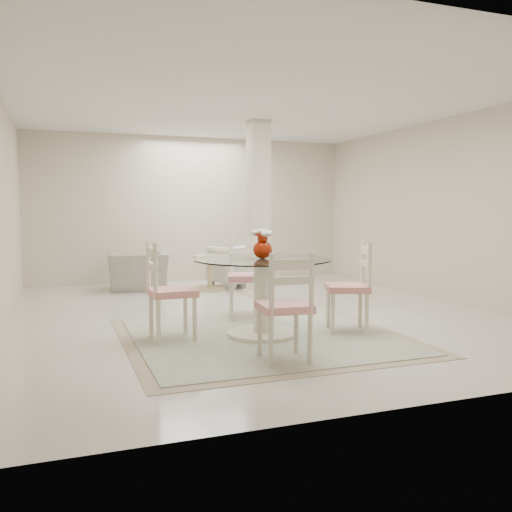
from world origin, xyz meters
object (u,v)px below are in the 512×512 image
object	(u,v)px
dining_table	(262,297)
dining_chair_west	(165,284)
red_vase	(263,244)
dining_chair_south	(287,299)
column	(258,210)
dining_chair_east	(354,280)
dining_chair_north	(247,269)
recliner_taupe	(138,271)
side_table	(210,274)
armchair_white	(235,265)

from	to	relation	value
dining_table	dining_chair_west	bearing A→B (deg)	171.76
dining_table	red_vase	bearing A→B (deg)	-18.43
red_vase	dining_chair_west	distance (m)	1.10
dining_table	dining_chair_south	xyz separation A→B (m)	(-0.15, -1.01, 0.15)
column	dining_chair_west	size ratio (longest dim) A/B	2.39
dining_chair_south	dining_chair_east	bearing A→B (deg)	-139.64
dining_chair_south	dining_chair_west	bearing A→B (deg)	-48.81
dining_chair_north	recliner_taupe	bearing A→B (deg)	125.77
red_vase	dining_chair_east	distance (m)	1.10
recliner_taupe	dining_chair_south	bearing A→B (deg)	103.50
dining_table	dining_chair_west	distance (m)	1.04
dining_table	dining_chair_south	bearing A→B (deg)	-98.72
dining_chair_south	red_vase	bearing A→B (deg)	-94.16
recliner_taupe	side_table	distance (m)	1.21
dining_chair_south	armchair_white	xyz separation A→B (m)	(1.07, 4.78, -0.21)
dining_table	recliner_taupe	xyz separation A→B (m)	(-0.77, 3.87, -0.11)
red_vase	dining_chair_west	size ratio (longest dim) A/B	0.27
column	side_table	bearing A→B (deg)	118.68
dining_table	dining_chair_north	bearing A→B (deg)	80.35
dining_chair_north	side_table	bearing A→B (deg)	103.07
column	recliner_taupe	size ratio (longest dim) A/B	2.79
column	red_vase	size ratio (longest dim) A/B	8.71
red_vase	side_table	world-z (taller)	red_vase
recliner_taupe	armchair_white	bearing A→B (deg)	-177.23
red_vase	dining_chair_north	world-z (taller)	dining_chair_north
dining_table	dining_chair_west	xyz separation A→B (m)	(-1.01, 0.15, 0.17)
column	armchair_white	xyz separation A→B (m)	(0.02, 1.26, -0.98)
side_table	red_vase	bearing A→B (deg)	-96.00
column	armchair_white	size ratio (longest dim) A/B	3.36
dining_table	recliner_taupe	distance (m)	3.95
armchair_white	side_table	bearing A→B (deg)	7.63
column	armchair_white	world-z (taller)	column
column	dining_chair_south	xyz separation A→B (m)	(-1.04, -3.52, -0.77)
dining_table	recliner_taupe	world-z (taller)	dining_table
dining_table	armchair_white	xyz separation A→B (m)	(0.91, 3.77, -0.06)
dining_chair_south	recliner_taupe	world-z (taller)	dining_chair_south
dining_chair_east	dining_chair_south	world-z (taller)	dining_chair_east
dining_chair_north	recliner_taupe	size ratio (longest dim) A/B	1.20
dining_chair_north	dining_chair_west	world-z (taller)	dining_chair_north
dining_chair_west	side_table	bearing A→B (deg)	-24.49
red_vase	dining_chair_south	size ratio (longest dim) A/B	0.28
recliner_taupe	armchair_white	world-z (taller)	armchair_white
dining_chair_west	recliner_taupe	distance (m)	3.75
red_vase	armchair_white	world-z (taller)	red_vase
dining_chair_west	recliner_taupe	bearing A→B (deg)	-5.68
column	dining_chair_south	size ratio (longest dim) A/B	2.47
dining_chair_south	armchair_white	bearing A→B (deg)	-97.95
recliner_taupe	side_table	xyz separation A→B (m)	(1.14, -0.41, -0.05)
red_vase	recliner_taupe	size ratio (longest dim) A/B	0.32
recliner_taupe	dining_table	bearing A→B (deg)	107.56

